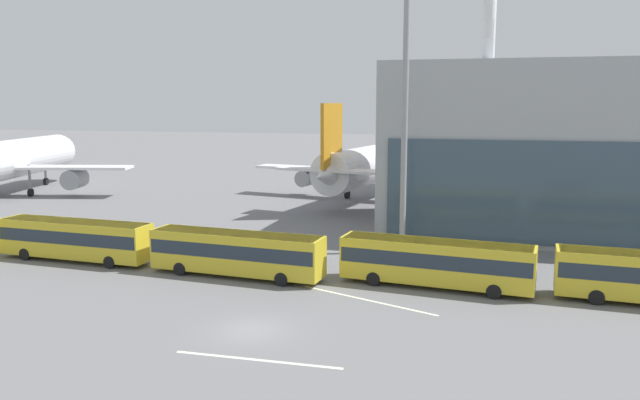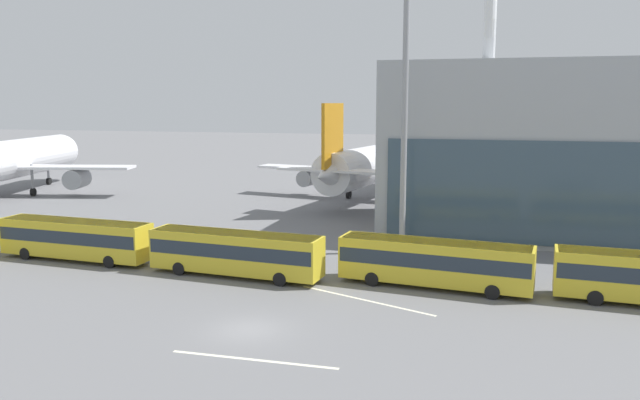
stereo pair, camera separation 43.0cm
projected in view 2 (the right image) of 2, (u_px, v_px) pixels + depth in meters
The scene contains 9 objects.
ground_plane at pixel (249, 330), 35.82m from camera, with size 440.00×440.00×0.00m, color slate.
airliner_at_gate_near at pixel (10, 160), 87.36m from camera, with size 35.19×36.09×15.42m.
airliner_at_gate_far at pixel (374, 164), 83.47m from camera, with size 33.49×35.47×12.85m.
shuttle_bus_1 at pixel (75, 237), 51.34m from camera, with size 13.55×3.42×3.33m.
shuttle_bus_2 at pixel (235, 251), 46.57m from camera, with size 13.59×3.71×3.33m.
shuttle_bus_3 at pixel (434, 261), 43.69m from camera, with size 13.63×4.06×3.33m.
floodlight_mast at pixel (406, 25), 51.38m from camera, with size 2.59×2.59×28.78m.
lane_stripe_0 at pixel (254, 360), 31.64m from camera, with size 8.92×0.25×0.01m, color silver.
lane_stripe_2 at pixel (365, 300), 41.19m from camera, with size 10.40×0.25×0.01m, color silver.
Camera 2 is at (13.01, -31.92, 12.93)m, focal length 35.00 mm.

